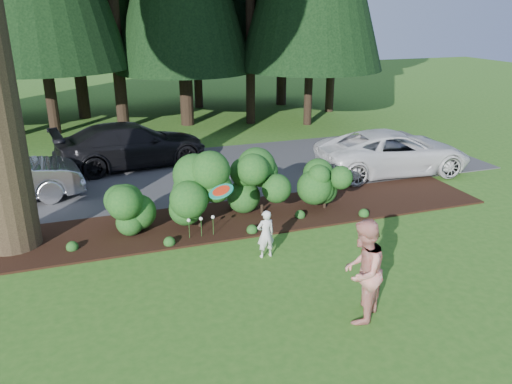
{
  "coord_description": "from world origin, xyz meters",
  "views": [
    {
      "loc": [
        -2.68,
        -8.55,
        5.33
      ],
      "look_at": [
        0.89,
        1.73,
        1.3
      ],
      "focal_mm": 35.0,
      "sensor_mm": 36.0,
      "label": 1
    }
  ],
  "objects": [
    {
      "name": "lily_cluster",
      "position": [
        -0.3,
        2.4,
        0.5
      ],
      "size": [
        0.69,
        0.09,
        0.57
      ],
      "color": "#174B19",
      "rests_on": "ground"
    },
    {
      "name": "car_dark_suv",
      "position": [
        -1.24,
        8.99,
        0.8
      ],
      "size": [
        5.55,
        2.93,
        1.53
      ],
      "primitive_type": "imported",
      "rotation": [
        0.0,
        0.0,
        1.72
      ],
      "color": "black",
      "rests_on": "driveway"
    },
    {
      "name": "ground",
      "position": [
        0.0,
        0.0,
        0.0
      ],
      "size": [
        80.0,
        80.0,
        0.0
      ],
      "primitive_type": "plane",
      "color": "#2E621C",
      "rests_on": "ground"
    },
    {
      "name": "car_white_suv",
      "position": [
        7.05,
        5.33,
        0.75
      ],
      "size": [
        5.38,
        2.89,
        1.44
      ],
      "primitive_type": "imported",
      "rotation": [
        0.0,
        0.0,
        1.47
      ],
      "color": "silver",
      "rests_on": "driveway"
    },
    {
      "name": "mulch_bed",
      "position": [
        0.0,
        3.25,
        0.03
      ],
      "size": [
        16.0,
        2.5,
        0.05
      ],
      "primitive_type": "cube",
      "color": "black",
      "rests_on": "ground"
    },
    {
      "name": "driveway",
      "position": [
        0.0,
        7.5,
        0.01
      ],
      "size": [
        22.0,
        6.0,
        0.03
      ],
      "primitive_type": "cube",
      "color": "#38383A",
      "rests_on": "ground"
    },
    {
      "name": "child",
      "position": [
        0.85,
        0.97,
        0.57
      ],
      "size": [
        0.43,
        0.3,
        1.13
      ],
      "primitive_type": "imported",
      "rotation": [
        0.0,
        0.0,
        3.22
      ],
      "color": "silver",
      "rests_on": "ground"
    },
    {
      "name": "frisbee",
      "position": [
        -0.08,
        1.25,
        1.6
      ],
      "size": [
        0.55,
        0.56,
        0.26
      ],
      "color": "#198B70",
      "rests_on": "ground"
    },
    {
      "name": "adult",
      "position": [
        1.63,
        -1.85,
        0.97
      ],
      "size": [
        1.19,
        1.18,
        1.94
      ],
      "primitive_type": "imported",
      "rotation": [
        0.0,
        0.0,
        3.89
      ],
      "color": "red",
      "rests_on": "ground"
    },
    {
      "name": "shrub_row",
      "position": [
        0.77,
        3.14,
        0.81
      ],
      "size": [
        6.53,
        1.6,
        1.61
      ],
      "color": "#174B19",
      "rests_on": "ground"
    }
  ]
}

